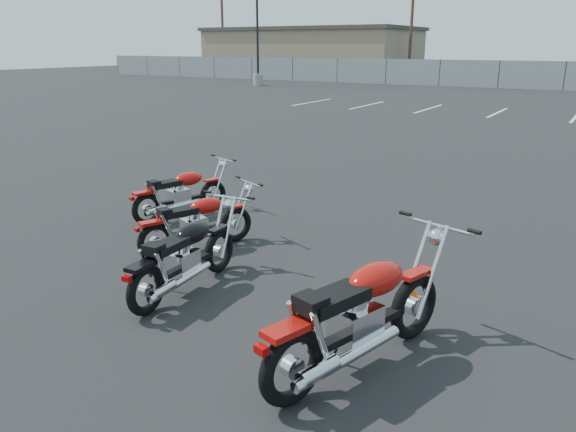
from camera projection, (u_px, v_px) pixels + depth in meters
The scene contains 12 objects.
ground at pixel (250, 275), 7.03m from camera, with size 120.00×120.00×0.00m, color black.
motorcycle_front_red at pixel (181, 193), 9.27m from camera, with size 0.92×1.84×0.91m.
motorcycle_second_black at pixel (185, 256), 6.44m from camera, with size 0.76×1.97×0.96m.
motorcycle_third_red at pixel (197, 223), 7.76m from camera, with size 1.05×1.79×0.89m.
motorcycle_rear_red at pixel (360, 315), 4.86m from camera, with size 1.16×2.32×1.15m.
training_cone_near at pixel (409, 287), 6.34m from camera, with size 0.24×0.24×0.28m.
light_pole_west at pixel (258, 40), 39.07m from camera, with size 0.80×0.70×11.59m.
chainlink_fence at pixel (565, 76), 35.47m from camera, with size 80.06×0.06×1.80m.
tan_building_west at pixel (313, 52), 51.67m from camera, with size 18.40×10.40×4.30m.
utility_pole_a at pixel (222, 24), 52.41m from camera, with size 1.80×0.24×9.00m.
utility_pole_b at pixel (412, 20), 44.37m from camera, with size 1.80×0.24×9.00m.
parking_line_stripes at pixel (462, 111), 24.66m from camera, with size 15.12×4.00×0.01m.
Camera 1 is at (3.76, -5.33, 2.76)m, focal length 35.00 mm.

